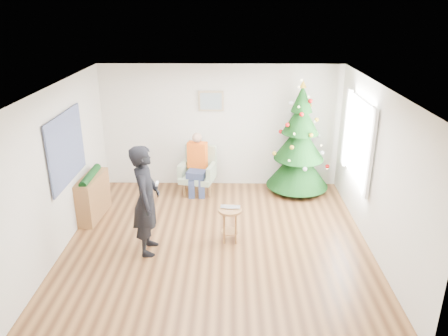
{
  "coord_description": "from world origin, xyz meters",
  "views": [
    {
      "loc": [
        0.22,
        -6.38,
        3.82
      ],
      "look_at": [
        0.1,
        0.6,
        1.1
      ],
      "focal_mm": 35.0,
      "sensor_mm": 36.0,
      "label": 1
    }
  ],
  "objects_px": {
    "christmas_tree": "(299,143)",
    "console": "(93,197)",
    "stool": "(230,225)",
    "standing_man": "(146,200)",
    "armchair": "(198,176)"
  },
  "relations": [
    {
      "from": "armchair",
      "to": "standing_man",
      "type": "height_order",
      "value": "standing_man"
    },
    {
      "from": "armchair",
      "to": "standing_man",
      "type": "distance_m",
      "value": 2.48
    },
    {
      "from": "christmas_tree",
      "to": "standing_man",
      "type": "distance_m",
      "value": 3.64
    },
    {
      "from": "christmas_tree",
      "to": "armchair",
      "type": "bearing_deg",
      "value": -177.54
    },
    {
      "from": "stool",
      "to": "standing_man",
      "type": "distance_m",
      "value": 1.47
    },
    {
      "from": "stool",
      "to": "standing_man",
      "type": "bearing_deg",
      "value": -166.28
    },
    {
      "from": "stool",
      "to": "standing_man",
      "type": "relative_size",
      "value": 0.33
    },
    {
      "from": "standing_man",
      "to": "console",
      "type": "bearing_deg",
      "value": 44.37
    },
    {
      "from": "armchair",
      "to": "console",
      "type": "relative_size",
      "value": 0.97
    },
    {
      "from": "standing_man",
      "to": "console",
      "type": "distance_m",
      "value": 1.77
    },
    {
      "from": "christmas_tree",
      "to": "console",
      "type": "xyz_separation_m",
      "value": [
        -3.95,
        -1.26,
        -0.65
      ]
    },
    {
      "from": "christmas_tree",
      "to": "stool",
      "type": "relative_size",
      "value": 3.94
    },
    {
      "from": "christmas_tree",
      "to": "stool",
      "type": "height_order",
      "value": "christmas_tree"
    },
    {
      "from": "christmas_tree",
      "to": "armchair",
      "type": "height_order",
      "value": "christmas_tree"
    },
    {
      "from": "stool",
      "to": "armchair",
      "type": "distance_m",
      "value": 2.13
    }
  ]
}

